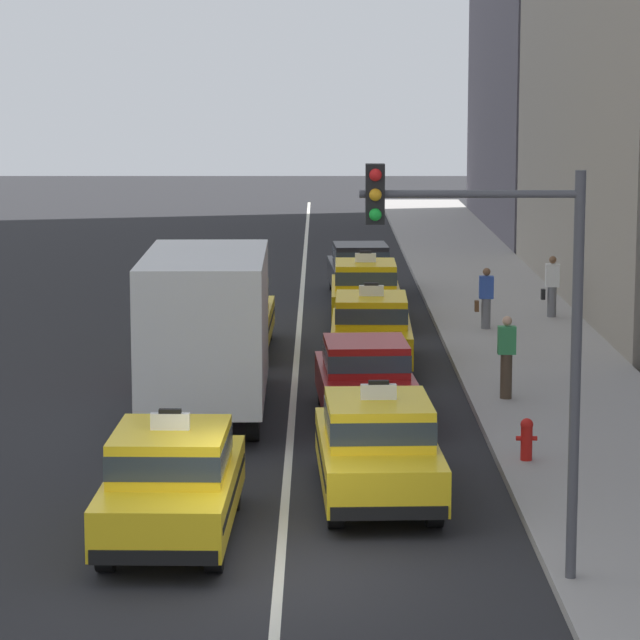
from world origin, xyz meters
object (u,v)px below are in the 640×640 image
Objects in this scene: taxi_right_nearest at (382,447)px; pedestrian_by_storefront at (511,357)px; sedan_right_fifth at (364,268)px; pedestrian_mid_block at (556,287)px; pedestrian_near_crosswalk at (490,298)px; taxi_left_third at (238,315)px; taxi_right_third at (375,329)px; taxi_right_fourth at (369,291)px; sedan_right_second at (370,377)px; fire_hydrant at (531,437)px; box_truck_left_second at (212,325)px; traffic_light_pole at (506,302)px; taxi_left_nearest at (176,481)px.

taxi_right_nearest is 7.72m from pedestrian_by_storefront.
taxi_right_nearest is at bearing -90.74° from sedan_right_fifth.
pedestrian_mid_block is at bearing 77.07° from pedestrian_by_storefront.
pedestrian_near_crosswalk is at bearing 78.14° from taxi_right_nearest.
taxi_right_third is (3.26, -2.13, 0.00)m from taxi_left_third.
taxi_right_fourth is 2.91× the size of pedestrian_near_crosswalk.
sedan_right_second is at bearing -155.22° from pedestrian_by_storefront.
fire_hydrant is (-0.72, -13.88, -0.39)m from pedestrian_near_crosswalk.
taxi_right_fourth is (0.30, 17.74, 0.00)m from taxi_right_nearest.
box_truck_left_second is at bearing -106.87° from taxi_right_fourth.
traffic_light_pole reaches higher than box_truck_left_second.
pedestrian_mid_block is at bearing 1.46° from taxi_right_fourth.
pedestrian_near_crosswalk is at bearing -135.29° from pedestrian_mid_block.
pedestrian_by_storefront is (2.86, 7.17, 0.13)m from taxi_right_nearest.
sedan_right_second is (2.97, -7.68, -0.03)m from taxi_left_third.
traffic_light_pole is at bearing -95.42° from pedestrian_near_crosswalk.
taxi_left_third is 2.91× the size of pedestrian_near_crosswalk.
fire_hydrant is (2.32, -20.75, -0.30)m from sedan_right_fifth.
taxi_left_nearest is at bearing -145.45° from taxi_right_nearest.
taxi_right_nearest reaches higher than fire_hydrant.
pedestrian_near_crosswalk is (6.40, 18.01, 0.05)m from taxi_left_nearest.
taxi_right_fourth is 3.55m from pedestrian_near_crosswalk.
box_truck_left_second is 7.13m from taxi_left_third.
box_truck_left_second is 6.08m from pedestrian_by_storefront.
taxi_right_fourth is at bearing 89.02° from taxi_right_nearest.
box_truck_left_second is 4.24× the size of pedestrian_mid_block.
pedestrian_near_crosswalk is (6.34, 2.39, 0.05)m from taxi_left_third.
taxi_left_nearest is at bearing -103.78° from taxi_right_third.
sedan_right_fifth is at bearing 99.34° from pedestrian_by_storefront.
taxi_right_third reaches higher than pedestrian_near_crosswalk.
box_truck_left_second is 1.59× the size of sedan_right_fifth.
pedestrian_mid_block is (8.44, 11.42, -0.81)m from box_truck_left_second.
pedestrian_by_storefront is at bearing -102.93° from pedestrian_mid_block.
taxi_right_fourth is 0.82× the size of traffic_light_pole.
sedan_right_fifth is (0.04, 11.39, -0.03)m from taxi_right_third.
taxi_right_third reaches higher than fire_hydrant.
pedestrian_mid_block is (8.32, 4.35, 0.09)m from taxi_left_third.
taxi_right_nearest is 6.34× the size of fire_hydrant.
taxi_left_nearest is 25.11m from sedan_right_fifth.
taxi_right_third is at bearing 94.25° from traffic_light_pole.
taxi_left_nearest is 20.12m from taxi_right_fourth.
sedan_right_second is at bearing -11.08° from box_truck_left_second.
box_truck_left_second is 11.83m from taxi_right_fourth.
pedestrian_near_crosswalk is 0.96× the size of pedestrian_mid_block.
box_truck_left_second reaches higher than fire_hydrant.
taxi_left_third is 8.23m from sedan_right_second.
pedestrian_mid_block is 0.97× the size of pedestrian_by_storefront.
pedestrian_near_crosswalk is at bearing -66.09° from sedan_right_fifth.
taxi_left_nearest is 1.05× the size of sedan_right_fifth.
pedestrian_by_storefront is 5.17m from fire_hydrant.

